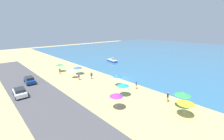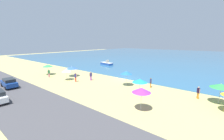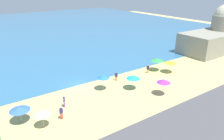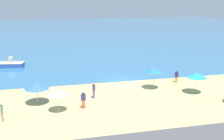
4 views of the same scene
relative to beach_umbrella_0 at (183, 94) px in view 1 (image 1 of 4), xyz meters
name	(u,v)px [view 1 (image 1 of 4)]	position (x,y,z in m)	size (l,w,h in m)	color
ground_plane	(120,79)	(-16.19, 2.74, -2.32)	(160.00, 160.00, 0.00)	tan
sea	(199,53)	(-16.19, 57.74, -2.29)	(150.00, 110.00, 0.05)	teal
coastal_road	(45,102)	(-16.19, -15.26, -2.29)	(80.00, 8.00, 0.06)	#4A484C
beach_umbrella_0	(183,94)	(0.00, 0.00, 0.00)	(2.43, 2.43, 2.63)	#B2B2B7
beach_umbrella_1	(78,67)	(-26.60, -2.82, -0.42)	(2.50, 2.50, 2.21)	#B2B2B7
beach_umbrella_2	(59,64)	(-32.11, -5.45, -0.18)	(2.21, 2.21, 2.46)	#B2B2B7
beach_umbrella_3	(72,70)	(-24.64, -5.44, -0.36)	(1.84, 1.84, 2.30)	#B2B2B7
beach_umbrella_4	(116,95)	(-6.67, -7.86, 0.06)	(2.10, 2.10, 2.72)	#B2B2B7
beach_umbrella_5	(123,85)	(-9.19, -3.66, -0.17)	(2.21, 2.21, 2.47)	#B2B2B7
beach_umbrella_6	(186,102)	(1.33, -2.18, -0.17)	(2.40, 2.40, 2.41)	#B2B2B7
beach_umbrella_7	(117,76)	(-13.31, -1.08, 0.02)	(2.05, 2.05, 2.67)	#B2B2B7
bather_0	(79,76)	(-22.21, -5.13, -1.30)	(0.57, 0.26, 1.80)	#F63F27
bather_1	(136,85)	(-9.49, 0.63, -1.39)	(0.39, 0.48, 1.66)	orange
bather_2	(91,75)	(-20.73, -2.55, -1.32)	(0.38, 0.50, 1.78)	purple
bather_3	(60,71)	(-29.56, -6.58, -1.31)	(0.22, 0.57, 1.79)	pink
bather_4	(168,97)	(-2.35, 0.07, -1.34)	(0.43, 0.43, 1.73)	orange
parked_car_0	(29,80)	(-27.79, -14.50, -1.46)	(4.25, 2.02, 1.52)	navy
parked_car_1	(20,92)	(-21.73, -17.71, -1.46)	(4.18, 2.13, 1.52)	silver
skiff_nearshore	(112,61)	(-31.38, 14.16, -1.84)	(5.24, 2.47, 1.57)	#284D9A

